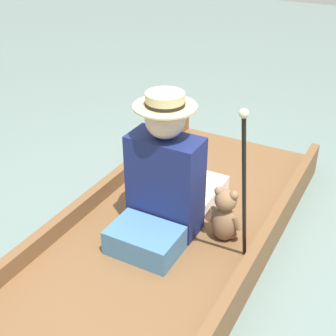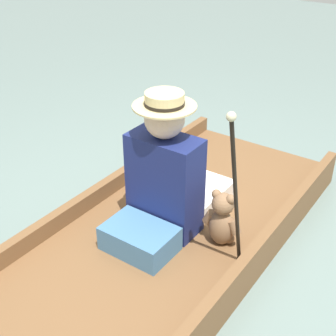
{
  "view_description": "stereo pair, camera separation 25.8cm",
  "coord_description": "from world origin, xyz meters",
  "px_view_note": "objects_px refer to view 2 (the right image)",
  "views": [
    {
      "loc": [
        1.05,
        -1.98,
        1.83
      ],
      "look_at": [
        -0.03,
        0.02,
        0.52
      ],
      "focal_mm": 50.0,
      "sensor_mm": 36.0,
      "label": 1
    },
    {
      "loc": [
        1.27,
        -1.85,
        1.83
      ],
      "look_at": [
        -0.03,
        0.02,
        0.52
      ],
      "focal_mm": 50.0,
      "sensor_mm": 36.0,
      "label": 2
    }
  ],
  "objects_px": {
    "teddy_bear": "(222,220)",
    "wine_glass": "(162,171)",
    "seated_person": "(172,175)",
    "walking_cane": "(235,185)"
  },
  "relations": [
    {
      "from": "seated_person",
      "to": "wine_glass",
      "type": "xyz_separation_m",
      "value": [
        -0.32,
        0.35,
        -0.25
      ]
    },
    {
      "from": "wine_glass",
      "to": "walking_cane",
      "type": "height_order",
      "value": "walking_cane"
    },
    {
      "from": "teddy_bear",
      "to": "wine_glass",
      "type": "xyz_separation_m",
      "value": [
        -0.67,
        0.37,
        -0.09
      ]
    },
    {
      "from": "wine_glass",
      "to": "teddy_bear",
      "type": "bearing_deg",
      "value": -28.52
    },
    {
      "from": "seated_person",
      "to": "wine_glass",
      "type": "height_order",
      "value": "seated_person"
    },
    {
      "from": "teddy_bear",
      "to": "wine_glass",
      "type": "relative_size",
      "value": 3.38
    },
    {
      "from": "seated_person",
      "to": "walking_cane",
      "type": "height_order",
      "value": "walking_cane"
    },
    {
      "from": "teddy_bear",
      "to": "walking_cane",
      "type": "relative_size",
      "value": 0.36
    },
    {
      "from": "seated_person",
      "to": "teddy_bear",
      "type": "xyz_separation_m",
      "value": [
        0.35,
        -0.02,
        -0.16
      ]
    },
    {
      "from": "seated_person",
      "to": "walking_cane",
      "type": "xyz_separation_m",
      "value": [
        0.51,
        -0.22,
        0.22
      ]
    }
  ]
}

